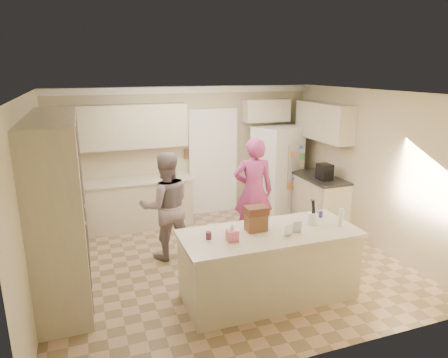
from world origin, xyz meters
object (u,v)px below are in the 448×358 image
object	(u,v)px
teen_boy	(166,206)
teen_girl	(253,191)
coffee_maker	(325,172)
utensil_crock	(313,218)
island_base	(269,266)
refrigerator	(277,170)
dollhouse_body	(256,222)
tissue_box	(232,235)

from	to	relation	value
teen_boy	teen_girl	xyz separation A→B (m)	(1.51, 0.07, 0.06)
coffee_maker	teen_boy	size ratio (longest dim) A/B	0.18
utensil_crock	teen_boy	world-z (taller)	teen_boy
coffee_maker	island_base	xyz separation A→B (m)	(-2.05, -1.90, -0.63)
coffee_maker	utensil_crock	xyz separation A→B (m)	(-1.40, -1.85, -0.07)
refrigerator	utensil_crock	xyz separation A→B (m)	(-0.95, -2.89, 0.10)
utensil_crock	teen_girl	size ratio (longest dim) A/B	0.08
coffee_maker	island_base	size ratio (longest dim) A/B	0.14
dollhouse_body	teen_girl	world-z (taller)	teen_girl
coffee_maker	utensil_crock	size ratio (longest dim) A/B	2.00
coffee_maker	teen_boy	bearing A→B (deg)	-174.50
teen_girl	coffee_maker	bearing A→B (deg)	-155.85
island_base	teen_boy	distance (m)	1.94
dollhouse_body	teen_boy	world-z (taller)	teen_boy
coffee_maker	teen_girl	size ratio (longest dim) A/B	0.16
refrigerator	island_base	bearing A→B (deg)	-140.41
refrigerator	island_base	distance (m)	3.38
island_base	teen_boy	world-z (taller)	teen_boy
tissue_box	dollhouse_body	size ratio (longest dim) A/B	0.54
tissue_box	dollhouse_body	distance (m)	0.45
coffee_maker	utensil_crock	distance (m)	2.32
coffee_maker	teen_girl	bearing A→B (deg)	-171.73
utensil_crock	tissue_box	bearing A→B (deg)	-172.87
island_base	teen_boy	xyz separation A→B (m)	(-1.00, 1.61, 0.42)
dollhouse_body	refrigerator	bearing A→B (deg)	58.34
coffee_maker	dollhouse_body	xyz separation A→B (m)	(-2.20, -1.80, -0.03)
refrigerator	dollhouse_body	distance (m)	3.34
teen_boy	island_base	bearing A→B (deg)	121.85
island_base	teen_girl	world-z (taller)	teen_girl
tissue_box	teen_girl	world-z (taller)	teen_girl
utensil_crock	teen_boy	xyz separation A→B (m)	(-1.65, 1.56, -0.14)
refrigerator	island_base	xyz separation A→B (m)	(-1.60, -2.94, -0.46)
island_base	tissue_box	xyz separation A→B (m)	(-0.55, -0.10, 0.56)
utensil_crock	dollhouse_body	world-z (taller)	dollhouse_body
refrigerator	utensil_crock	world-z (taller)	refrigerator
coffee_maker	island_base	distance (m)	2.87
dollhouse_body	teen_girl	size ratio (longest dim) A/B	0.14
tissue_box	teen_boy	xyz separation A→B (m)	(-0.45, 1.71, -0.14)
refrigerator	coffee_maker	size ratio (longest dim) A/B	6.00
coffee_maker	dollhouse_body	bearing A→B (deg)	-140.71
utensil_crock	tissue_box	size ratio (longest dim) A/B	1.07
refrigerator	teen_girl	size ratio (longest dim) A/B	0.98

